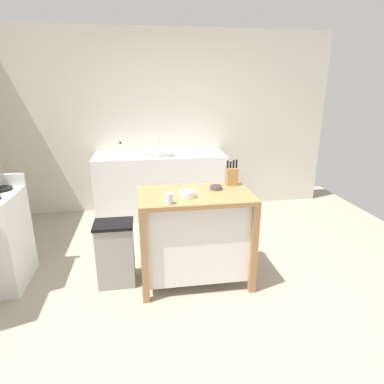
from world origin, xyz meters
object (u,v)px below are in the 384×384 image
Objects in this scene: knife_block at (232,176)px; trash_bin at (116,253)px; drinking_cup at (169,199)px; bowl_ceramic_wide at (216,187)px; bottle_hand_soap at (121,149)px; bowl_ceramic_small at (187,194)px; sink_faucet at (159,145)px; kitchen_island at (195,233)px.

trash_bin is (-1.15, -0.16, -0.67)m from knife_block.
bowl_ceramic_wide is at bearing 34.89° from drinking_cup.
bottle_hand_soap reaches higher than trash_bin.
sink_faucet is at bearing 93.51° from bowl_ceramic_small.
drinking_cup reaches higher than bowl_ceramic_small.
knife_block reaches higher than bottle_hand_soap.
drinking_cup is (-0.26, -0.24, 0.44)m from kitchen_island.
bottle_hand_soap reaches higher than bowl_ceramic_wide.
bowl_ceramic_wide is 0.53× the size of sink_faucet.
bowl_ceramic_small is at bearing -148.16° from knife_block.
bowl_ceramic_small is at bearing -149.21° from bowl_ceramic_wide.
bowl_ceramic_small is 2.02m from sink_faucet.
knife_block is 1.34m from trash_bin.
bowl_ceramic_wide reaches higher than trash_bin.
sink_faucet is at bearing 109.49° from knife_block.
knife_block is 1.82m from sink_faucet.
kitchen_island is 1.64× the size of trash_bin.
bowl_ceramic_wide is 1.95m from bottle_hand_soap.
drinking_cup reaches higher than trash_bin.
knife_block is at bearing 7.68° from trash_bin.
sink_faucet is (-0.43, 1.84, 0.10)m from bowl_ceramic_wide.
bowl_ceramic_wide is 1.89m from sink_faucet.
bowl_ceramic_small is 0.75× the size of bottle_hand_soap.
bottle_hand_soap is at bearing 119.70° from bowl_ceramic_wide.
knife_block is at bearing 31.84° from bowl_ceramic_small.
sink_faucet reaches higher than bottle_hand_soap.
drinking_cup is at bearing -145.11° from bowl_ceramic_wide.
bowl_ceramic_wide is 1.27× the size of drinking_cup.
kitchen_island is at bearing -4.34° from trash_bin.
drinking_cup is 0.85m from trash_bin.
trash_bin is 2.86× the size of sink_faucet.
kitchen_island is 4.69× the size of sink_faucet.
sink_faucet is at bearing 15.34° from bottle_hand_soap.
knife_block is at bearing 34.52° from drinking_cup.
knife_block is 1.28× the size of bottle_hand_soap.
bowl_ceramic_small reaches higher than bowl_ceramic_wide.
knife_block is at bearing 33.52° from bowl_ceramic_wide.
knife_block is 2.16× the size of bowl_ceramic_wide.
kitchen_island is at bearing 42.42° from drinking_cup.
kitchen_island is at bearing -83.72° from sink_faucet.
knife_block reaches higher than trash_bin.
kitchen_island is 2.01m from sink_faucet.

